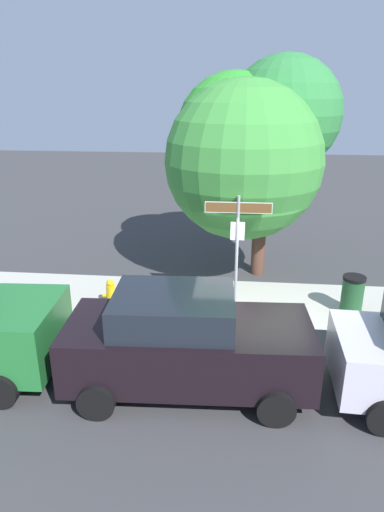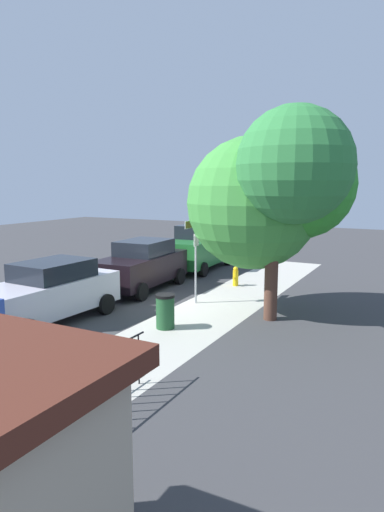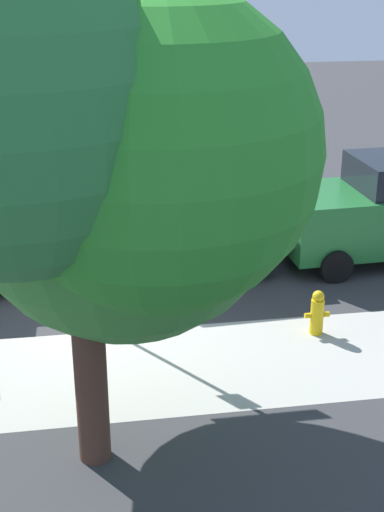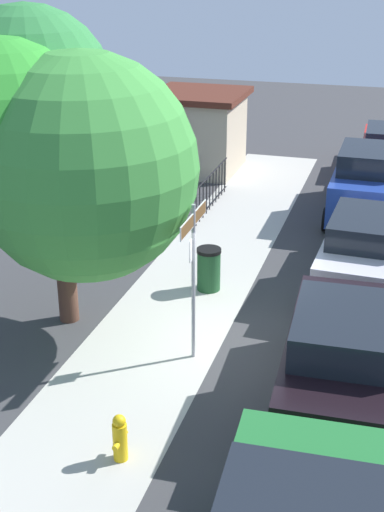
{
  "view_description": "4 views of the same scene",
  "coord_description": "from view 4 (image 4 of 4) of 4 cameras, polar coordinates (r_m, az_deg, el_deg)",
  "views": [
    {
      "loc": [
        -0.45,
        -9.29,
        5.19
      ],
      "look_at": [
        -1.35,
        -0.29,
        1.81
      ],
      "focal_mm": 31.37,
      "sensor_mm": 36.0,
      "label": 1
    },
    {
      "loc": [
        13.11,
        7.36,
        4.07
      ],
      "look_at": [
        -0.54,
        0.18,
        1.59
      ],
      "focal_mm": 31.98,
      "sensor_mm": 36.0,
      "label": 2
    },
    {
      "loc": [
        0.24,
        10.94,
        5.92
      ],
      "look_at": [
        -1.35,
        0.86,
        1.64
      ],
      "focal_mm": 51.58,
      "sensor_mm": 36.0,
      "label": 3
    },
    {
      "loc": [
        -11.24,
        -2.87,
        6.96
      ],
      "look_at": [
        -0.06,
        0.53,
        1.9
      ],
      "focal_mm": 49.34,
      "sensor_mm": 36.0,
      "label": 4
    }
  ],
  "objects": [
    {
      "name": "car_black",
      "position": [
        11.67,
        12.22,
        -8.17
      ],
      "size": [
        4.43,
        2.21,
        1.89
      ],
      "rotation": [
        0.0,
        0.0,
        0.04
      ],
      "color": "black",
      "rests_on": "ground_plane"
    },
    {
      "name": "trash_bin",
      "position": [
        15.61,
        1.37,
        -1.06
      ],
      "size": [
        0.55,
        0.55,
        0.98
      ],
      "color": "#1E4C28",
      "rests_on": "ground_plane"
    },
    {
      "name": "ground_plane",
      "position": [
        13.53,
        2.22,
        -7.56
      ],
      "size": [
        60.0,
        60.0,
        0.0
      ],
      "primitive_type": "plane",
      "color": "#38383A"
    },
    {
      "name": "utility_shed",
      "position": [
        24.35,
        0.53,
        10.14
      ],
      "size": [
        3.24,
        3.07,
        2.68
      ],
      "color": "tan",
      "rests_on": "ground_plane"
    },
    {
      "name": "shade_tree",
      "position": [
        12.99,
        -11.05,
        9.17
      ],
      "size": [
        4.75,
        5.21,
        6.14
      ],
      "color": "#4D3125",
      "rests_on": "ground_plane"
    },
    {
      "name": "car_blue",
      "position": [
        20.49,
        14.06,
        5.84
      ],
      "size": [
        4.56,
        2.03,
        2.04
      ],
      "rotation": [
        0.0,
        0.0,
        -0.0
      ],
      "color": "#213B93",
      "rests_on": "ground_plane"
    },
    {
      "name": "iron_fence",
      "position": [
        20.54,
        1.45,
        5.24
      ],
      "size": [
        3.85,
        0.04,
        1.07
      ],
      "color": "black",
      "rests_on": "ground_plane"
    },
    {
      "name": "street_sign",
      "position": [
        12.32,
        0.11,
        0.36
      ],
      "size": [
        1.49,
        0.07,
        3.01
      ],
      "color": "#9EA0A5",
      "rests_on": "ground_plane"
    },
    {
      "name": "fire_hydrant",
      "position": [
        10.75,
        -5.86,
        -14.44
      ],
      "size": [
        0.42,
        0.22,
        0.78
      ],
      "color": "yellow",
      "rests_on": "ground_plane"
    },
    {
      "name": "sidewalk_strip",
      "position": [
        15.53,
        -0.53,
        -3.2
      ],
      "size": [
        24.0,
        2.6,
        0.0
      ],
      "primitive_type": "cube",
      "color": "#B1AEA4",
      "rests_on": "ground_plane"
    },
    {
      "name": "car_silver",
      "position": [
        15.99,
        14.05,
        0.45
      ],
      "size": [
        4.54,
        2.16,
        1.8
      ],
      "rotation": [
        0.0,
        0.0,
        -0.04
      ],
      "color": "silver",
      "rests_on": "ground_plane"
    }
  ]
}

